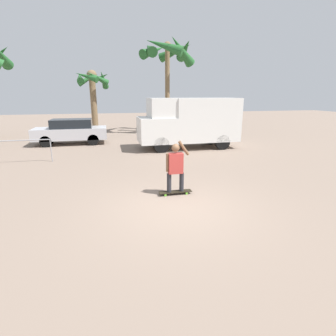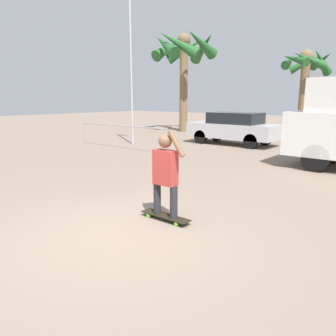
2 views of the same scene
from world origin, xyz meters
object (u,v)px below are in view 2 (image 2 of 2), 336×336
(person_skateboarder, at_px, (165,170))
(palm_tree_far_left, at_px, (184,52))
(skateboard, at_px, (165,216))
(parked_car_silver, at_px, (233,128))
(flagpole, at_px, (132,55))
(palm_tree_center_background, at_px, (306,70))

(person_skateboarder, xyz_separation_m, palm_tree_far_left, (-10.04, 13.61, 4.28))
(skateboard, relative_size, palm_tree_far_left, 0.16)
(skateboard, relative_size, parked_car_silver, 0.24)
(person_skateboarder, xyz_separation_m, flagpole, (-7.92, 6.84, 3.26))
(palm_tree_far_left, height_order, flagpole, flagpole)
(parked_car_silver, xyz_separation_m, palm_tree_far_left, (-5.88, 3.57, 4.42))
(person_skateboarder, bearing_deg, parked_car_silver, 112.51)
(person_skateboarder, relative_size, palm_tree_center_background, 0.32)
(skateboard, bearing_deg, flagpole, 139.19)
(parked_car_silver, height_order, palm_tree_far_left, palm_tree_far_left)
(palm_tree_center_background, bearing_deg, skateboard, -79.94)
(palm_tree_far_left, bearing_deg, flagpole, -72.66)
(person_skateboarder, bearing_deg, palm_tree_center_background, 100.06)
(palm_tree_far_left, bearing_deg, parked_car_silver, -31.31)
(flagpole, bearing_deg, palm_tree_center_background, 60.74)
(parked_car_silver, distance_m, palm_tree_far_left, 8.17)
(parked_car_silver, bearing_deg, person_skateboarder, -67.49)
(person_skateboarder, distance_m, parked_car_silver, 10.87)
(person_skateboarder, xyz_separation_m, palm_tree_center_background, (-2.83, 15.94, 2.92))
(person_skateboarder, bearing_deg, skateboard, -0.00)
(person_skateboarder, bearing_deg, flagpole, 139.19)
(parked_car_silver, xyz_separation_m, flagpole, (-3.76, -3.20, 3.40))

